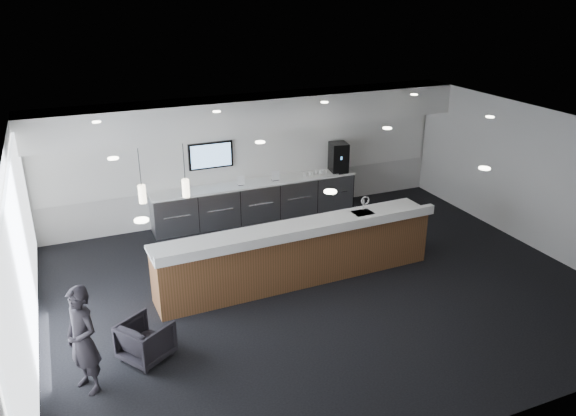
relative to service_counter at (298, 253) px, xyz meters
name	(u,v)px	position (x,y,z in m)	size (l,w,h in m)	color
ground	(323,288)	(0.30, -0.48, -0.57)	(10.00, 10.00, 0.00)	black
ceiling	(327,133)	(0.30, -0.48, 2.43)	(10.00, 8.00, 0.02)	black
back_wall	(250,156)	(0.30, 3.52, 0.93)	(10.00, 0.02, 3.00)	silver
left_wall	(19,266)	(-4.70, -0.48, 0.93)	(0.02, 8.00, 3.00)	silver
right_wall	(537,179)	(5.30, -0.48, 0.93)	(0.02, 8.00, 3.00)	silver
soffit_bulkhead	(256,112)	(0.30, 3.07, 2.08)	(10.00, 0.90, 0.70)	white
alcove_panel	(251,152)	(0.30, 3.49, 1.03)	(9.80, 0.06, 1.40)	white
window_blinds_wall	(22,265)	(-4.66, -0.48, 0.93)	(0.04, 7.36, 2.55)	silver
back_credenza	(256,200)	(0.30, 3.16, -0.10)	(5.06, 0.66, 0.95)	#999BA1
wall_tv	(211,155)	(-0.70, 3.42, 1.08)	(1.05, 0.08, 0.62)	black
pendant_left	(179,179)	(-2.10, 0.32, 1.68)	(0.12, 0.12, 0.30)	#FBEAC4
pendant_right	(137,184)	(-2.80, 0.32, 1.68)	(0.12, 0.12, 0.30)	#FBEAC4
ceiling_can_lights	(327,135)	(0.30, -0.48, 2.40)	(7.00, 5.00, 0.02)	white
service_counter	(298,253)	(0.00, 0.00, 0.00)	(5.57, 1.07, 1.49)	brown
coffee_machine	(339,157)	(2.50, 3.15, 0.74)	(0.48, 0.57, 0.72)	black
info_sign_left	(241,181)	(-0.10, 3.06, 0.49)	(0.16, 0.02, 0.23)	white
info_sign_right	(276,176)	(0.77, 3.06, 0.50)	(0.19, 0.02, 0.25)	white
armchair	(146,340)	(-3.12, -1.33, -0.26)	(0.67, 0.69, 0.63)	black
lounge_guest	(83,340)	(-3.99, -1.72, 0.24)	(0.59, 0.39, 1.62)	black
cup_0	(326,171)	(2.12, 3.10, 0.42)	(0.10, 0.10, 0.09)	white
cup_1	(321,172)	(1.98, 3.10, 0.42)	(0.10, 0.10, 0.09)	white
cup_2	(315,173)	(1.84, 3.10, 0.42)	(0.10, 0.10, 0.09)	white
cup_3	(310,174)	(1.70, 3.10, 0.42)	(0.10, 0.10, 0.09)	white
cup_4	(305,174)	(1.56, 3.10, 0.42)	(0.10, 0.10, 0.09)	white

